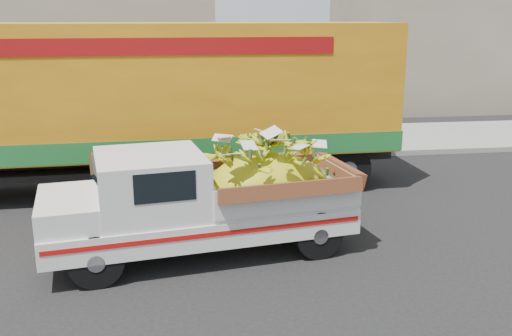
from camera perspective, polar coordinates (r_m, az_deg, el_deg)
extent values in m
plane|color=black|center=(9.77, -4.58, -8.90)|extent=(100.00, 100.00, 0.00)
cube|color=gray|center=(16.00, -6.10, 0.88)|extent=(60.00, 0.25, 0.15)
cube|color=gray|center=(18.04, -6.36, 2.47)|extent=(60.00, 4.00, 0.14)
cube|color=gray|center=(28.49, 22.99, 11.92)|extent=(14.00, 6.00, 6.00)
cylinder|color=black|center=(8.92, -15.72, -8.94)|extent=(0.86, 0.37, 0.83)
cylinder|color=black|center=(10.40, -16.05, -5.49)|extent=(0.86, 0.37, 0.83)
cylinder|color=black|center=(9.64, 6.23, -6.61)|extent=(0.86, 0.37, 0.83)
cylinder|color=black|center=(11.02, 2.94, -3.73)|extent=(0.86, 0.37, 0.83)
cube|color=silver|center=(9.76, -5.69, -5.13)|extent=(5.35, 2.65, 0.42)
cube|color=#A50F0C|center=(8.88, -4.46, -6.68)|extent=(4.95, 0.82, 0.08)
cube|color=silver|center=(9.66, -20.55, -7.00)|extent=(0.40, 1.81, 0.15)
cube|color=silver|center=(9.46, -18.30, -3.88)|extent=(1.19, 1.87, 0.39)
cube|color=silver|center=(9.42, -10.50, -1.55)|extent=(1.95, 2.03, 0.98)
cube|color=black|center=(8.53, -9.08, -1.94)|extent=(0.92, 0.16, 0.46)
cube|color=silver|center=(9.93, 1.63, -1.72)|extent=(2.77, 2.23, 0.56)
ellipsoid|color=yellow|center=(9.93, 1.03, -2.41)|extent=(2.47, 1.83, 1.39)
cylinder|color=black|center=(13.27, 9.02, -0.04)|extent=(1.11, 0.36, 1.10)
cylinder|color=black|center=(15.12, 6.56, 1.89)|extent=(1.11, 0.36, 1.10)
cylinder|color=black|center=(12.94, 3.99, -0.29)|extent=(1.11, 0.36, 1.10)
cylinder|color=black|center=(14.82, 2.11, 1.72)|extent=(1.11, 0.36, 1.10)
cube|color=black|center=(13.47, -11.65, 1.07)|extent=(12.03, 1.45, 0.36)
cube|color=orange|center=(13.19, -12.02, 7.83)|extent=(11.85, 2.94, 2.84)
cube|color=#1C632A|center=(13.38, -11.75, 2.86)|extent=(11.91, 2.96, 0.45)
cube|color=maroon|center=(11.85, -12.43, 11.75)|extent=(8.39, 0.33, 0.35)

